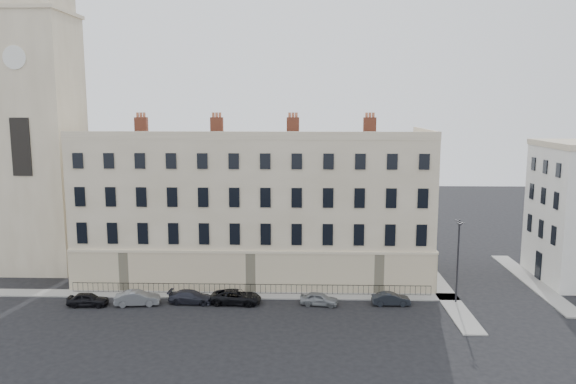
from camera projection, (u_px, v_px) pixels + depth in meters
name	position (u px, v px, depth m)	size (l,w,h in m)	color
ground	(313.00, 316.00, 49.18)	(160.00, 160.00, 0.00)	black
terrace	(256.00, 207.00, 60.01)	(36.22, 12.22, 17.00)	#C2B090
church_tower	(36.00, 101.00, 61.00)	(8.00, 8.13, 44.00)	#C2B090
pavement_terrace	(209.00, 295.00, 54.40)	(48.00, 2.00, 0.12)	gray
pavement_east_return	(440.00, 287.00, 56.69)	(2.00, 24.00, 0.12)	gray
pavement_adjacent	(532.00, 282.00, 58.36)	(2.00, 20.00, 0.12)	gray
railings	(250.00, 289.00, 54.60)	(35.00, 0.04, 0.96)	black
car_a	(88.00, 299.00, 51.46)	(1.49, 3.69, 1.26)	black
car_b	(137.00, 298.00, 51.66)	(1.42, 4.07, 1.34)	slate
car_c	(191.00, 297.00, 52.18)	(1.71, 4.21, 1.22)	#21232C
car_d	(236.00, 297.00, 52.07)	(2.15, 4.65, 1.29)	black
car_e	(319.00, 299.00, 51.67)	(1.42, 3.54, 1.21)	gray
car_f	(391.00, 299.00, 51.70)	(1.23, 3.52, 1.16)	black
streetlamp	(458.00, 257.00, 51.52)	(0.61, 1.69, 7.98)	#29292D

